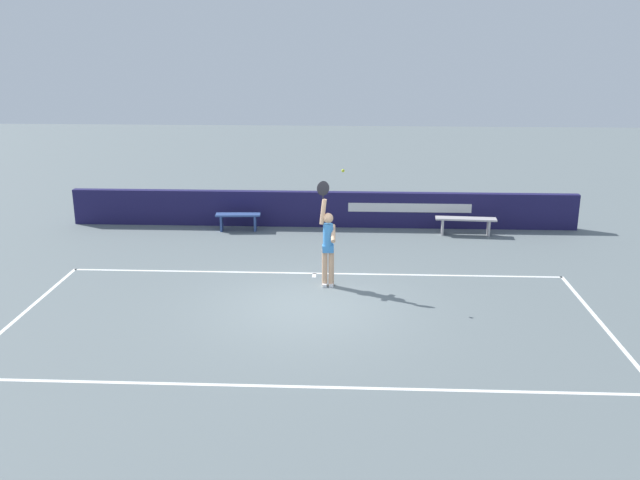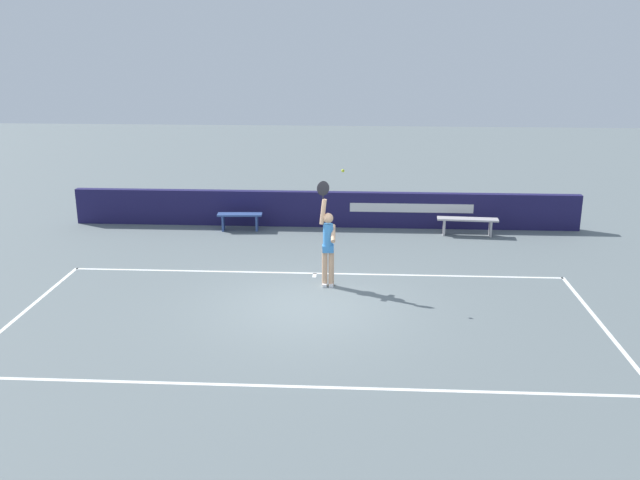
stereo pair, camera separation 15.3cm
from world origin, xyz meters
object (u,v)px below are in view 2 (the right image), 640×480
Objects in this scene: tennis_ball at (343,171)px; courtside_bench_far at (467,222)px; courtside_bench_near at (240,218)px; tennis_player at (328,243)px.

tennis_ball is 0.04× the size of courtside_bench_far.
tennis_ball is at bearing -57.07° from courtside_bench_near.
courtside_bench_far is at bearing 53.48° from tennis_ball.
tennis_player is 1.88× the size of courtside_bench_near.
tennis_player is 36.52× the size of tennis_ball.
tennis_ball reaches higher than courtside_bench_near.
tennis_ball reaches higher than tennis_player.
courtside_bench_near is 0.76× the size of courtside_bench_far.
tennis_player is at bearing 135.33° from tennis_ball.
tennis_ball is 0.05× the size of courtside_bench_near.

